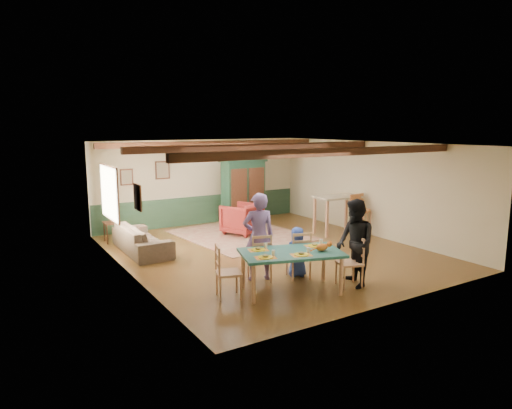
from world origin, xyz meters
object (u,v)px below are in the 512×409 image
cat (322,246)px  dining_chair_end_left (229,272)px  sofa (142,239)px  dining_chair_far_right (299,254)px  person_man (258,237)px  armoire (243,192)px  end_table (113,232)px  bar_stool_left (360,216)px  counter_table (337,215)px  person_child (297,252)px  dining_chair_end_right (349,262)px  armchair (242,219)px  dining_chair_far_left (260,257)px  dining_table (291,272)px  person_woman (355,243)px  table_lamp (112,213)px  bar_stool_right (363,215)px

cat → dining_chair_end_left: bearing=176.6°
sofa → dining_chair_far_right: bearing=-149.1°
person_man → armoire: 5.46m
end_table → bar_stool_left: bar_stool_left is taller
person_man → end_table: size_ratio=3.24×
end_table → counter_table: size_ratio=0.42×
person_child → armoire: (1.64, 5.12, 0.52)m
dining_chair_end_right → person_child: 1.15m
armchair → sofa: armchair is taller
dining_chair_far_left → end_table: bearing=-52.9°
dining_chair_far_left → armchair: dining_chair_far_left is taller
dining_chair_far_right → armoire: bearing=-90.7°
armoire → person_man: bearing=-119.2°
dining_table → person_man: person_man is taller
dining_chair_end_left → person_woman: person_woman is taller
dining_chair_end_right → armchair: size_ratio=1.01×
cat → armoire: (1.77, 6.07, 0.17)m
dining_chair_end_right → bar_stool_left: size_ratio=0.83×
dining_chair_far_right → end_table: size_ratio=1.79×
end_table → armoire: bearing=2.6°
dining_chair_end_right → dining_table: bearing=-90.0°
end_table → dining_chair_far_left: bearing=-70.0°
dining_chair_far_left → armoire: bearing=-99.4°
armoire → end_table: bearing=-179.9°
cat → person_woman: bearing=8.1°
armchair → dining_table: bearing=46.3°
dining_chair_far_right → person_man: person_man is taller
armchair → cat: bearing=53.0°
bar_stool_left → person_child: bearing=-153.0°
table_lamp → sofa: bearing=-75.2°
armoire → counter_table: bearing=-60.0°
sofa → counter_table: bearing=-100.6°
dining_chair_far_right → person_child: (0.02, 0.08, 0.03)m
dining_chair_far_right → bar_stool_right: bar_stool_right is taller
dining_table → dining_chair_far_left: bearing=102.0°
dining_chair_far_left → counter_table: counter_table is taller
person_child → dining_table: bearing=63.4°
dining_chair_end_right → person_woman: 0.38m
dining_chair_far_left → person_woman: size_ratio=0.58×
cat → sofa: bearing=131.8°
dining_table → dining_chair_far_left: (-0.18, 0.84, 0.10)m
person_woman → armchair: person_woman is taller
end_table → dining_table: bearing=-71.1°
cat → dining_chair_far_right: bearing=100.4°
person_child → bar_stool_left: bar_stool_left is taller
armoire → sofa: (-3.84, -1.58, -0.71)m
bar_stool_right → dining_chair_far_left: bearing=-163.4°
dining_table → bar_stool_left: bearing=31.2°
sofa → person_child: bearing=-148.2°
person_child → armchair: 4.03m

